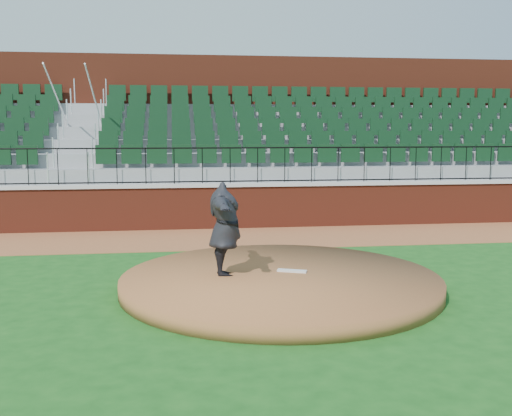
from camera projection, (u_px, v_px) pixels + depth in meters
The scene contains 10 objects.
ground at pixel (268, 293), 10.41m from camera, with size 90.00×90.00×0.00m, color #154A15.
warning_track at pixel (236, 238), 15.71m from camera, with size 34.00×3.20×0.01m, color brown.
field_wall at pixel (230, 207), 17.21m from camera, with size 34.00×0.35×1.20m, color maroon.
wall_cap at pixel (230, 185), 17.12m from camera, with size 34.00×0.45×0.10m, color #B7B7B7.
wall_railing at pixel (230, 165), 17.05m from camera, with size 34.00×0.05×1.00m, color black, non-canonical shape.
seating_stands at pixel (223, 145), 19.66m from camera, with size 34.00×5.10×4.60m, color gray, non-canonical shape.
concourse_wall at pixel (217, 131), 22.35m from camera, with size 34.00×0.50×5.50m, color maroon.
pitchers_mound at pixel (280, 282), 10.68m from camera, with size 5.66×5.66×0.25m, color brown.
pitching_rubber at pixel (292, 271), 10.91m from camera, with size 0.54×0.13×0.04m, color silver.
pitcher at pixel (225, 229), 10.58m from camera, with size 2.05×0.56×1.67m, color black.
Camera 1 is at (-1.55, -10.00, 2.84)m, focal length 42.07 mm.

